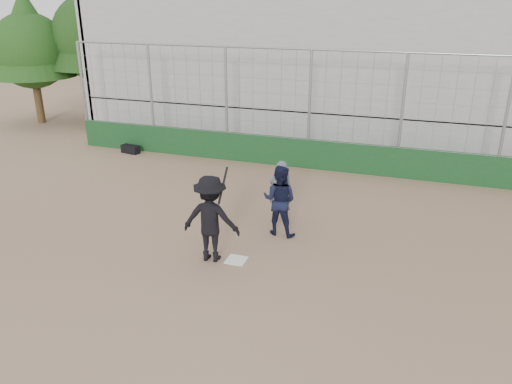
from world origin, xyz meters
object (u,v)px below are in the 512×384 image
(catcher_crouched, at_px, (279,212))
(umpire, at_px, (281,194))
(equipment_bag, at_px, (131,149))
(batter_at_plate, at_px, (211,219))

(catcher_crouched, distance_m, umpire, 0.86)
(catcher_crouched, distance_m, equipment_bag, 8.83)
(batter_at_plate, height_order, equipment_bag, batter_at_plate)
(umpire, xyz_separation_m, equipment_bag, (-7.13, 4.09, -0.60))
(equipment_bag, bearing_deg, catcher_crouched, -33.79)
(batter_at_plate, bearing_deg, catcher_crouched, 57.34)
(batter_at_plate, relative_size, umpire, 1.41)
(catcher_crouched, height_order, umpire, umpire)
(catcher_crouched, relative_size, equipment_bag, 1.61)
(equipment_bag, bearing_deg, umpire, -29.83)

